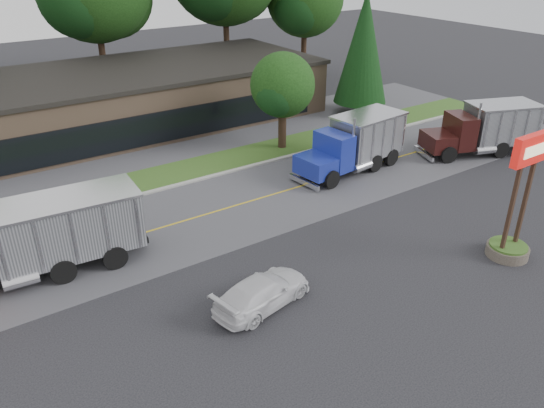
% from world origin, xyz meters
% --- Properties ---
extents(ground, '(140.00, 140.00, 0.00)m').
position_xyz_m(ground, '(0.00, 0.00, 0.00)').
color(ground, '#36363C').
rests_on(ground, ground).
extents(road, '(60.00, 8.00, 0.02)m').
position_xyz_m(road, '(0.00, 9.00, 0.00)').
color(road, slate).
rests_on(road, ground).
extents(center_line, '(60.00, 0.12, 0.01)m').
position_xyz_m(center_line, '(0.00, 9.00, 0.00)').
color(center_line, gold).
rests_on(center_line, ground).
extents(curb, '(60.00, 0.30, 0.12)m').
position_xyz_m(curb, '(0.00, 13.20, 0.00)').
color(curb, '#9E9E99').
rests_on(curb, ground).
extents(grass_verge, '(60.00, 3.40, 0.03)m').
position_xyz_m(grass_verge, '(0.00, 15.00, 0.00)').
color(grass_verge, '#2E541D').
rests_on(grass_verge, ground).
extents(far_parking, '(60.00, 7.00, 0.02)m').
position_xyz_m(far_parking, '(0.00, 20.00, 0.00)').
color(far_parking, slate).
rests_on(far_parking, ground).
extents(strip_mall, '(32.00, 12.00, 4.00)m').
position_xyz_m(strip_mall, '(2.00, 26.00, 2.00)').
color(strip_mall, '#896B54').
rests_on(strip_mall, ground).
extents(bilo_sign, '(2.20, 1.90, 5.95)m').
position_xyz_m(bilo_sign, '(10.50, -2.50, 2.02)').
color(bilo_sign, '#6B6054').
rests_on(bilo_sign, ground).
extents(tree_far_e, '(8.23, 7.74, 11.74)m').
position_xyz_m(tree_far_e, '(24.13, 31.10, 7.49)').
color(tree_far_e, '#382619').
rests_on(tree_far_e, ground).
extents(evergreen_right, '(4.32, 4.32, 9.82)m').
position_xyz_m(evergreen_right, '(20.00, 18.00, 5.39)').
color(evergreen_right, '#382619').
rests_on(evergreen_right, ground).
extents(tree_verge, '(4.63, 4.36, 6.61)m').
position_xyz_m(tree_verge, '(10.07, 15.06, 4.20)').
color(tree_verge, '#382619').
rests_on(tree_verge, ground).
extents(dump_truck_red, '(10.81, 3.36, 3.36)m').
position_xyz_m(dump_truck_red, '(-7.84, 8.11, 1.81)').
color(dump_truck_red, black).
rests_on(dump_truck_red, ground).
extents(dump_truck_blue, '(7.92, 3.33, 3.36)m').
position_xyz_m(dump_truck_blue, '(11.62, 9.27, 1.80)').
color(dump_truck_blue, black).
rests_on(dump_truck_blue, ground).
extents(dump_truck_maroon, '(8.07, 5.06, 3.36)m').
position_xyz_m(dump_truck_maroon, '(20.80, 6.42, 1.80)').
color(dump_truck_maroon, black).
rests_on(dump_truck_maroon, ground).
extents(rally_car, '(4.72, 2.68, 1.29)m').
position_xyz_m(rally_car, '(-0.96, 0.82, 0.65)').
color(rally_car, silver).
rests_on(rally_car, ground).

